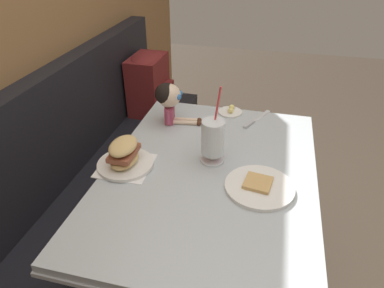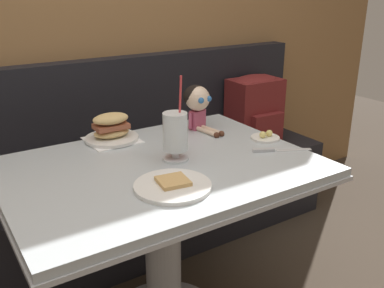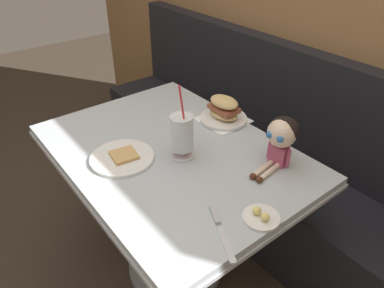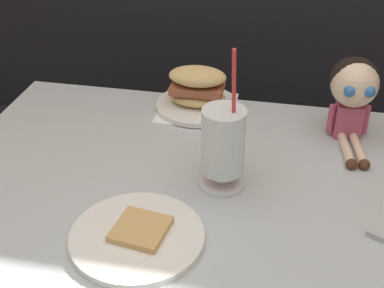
% 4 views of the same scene
% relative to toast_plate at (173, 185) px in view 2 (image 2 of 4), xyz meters
% --- Properties ---
extents(wood_panel_wall, '(4.40, 0.08, 2.40)m').
position_rel_toast_plate_xyz_m(wood_panel_wall, '(0.06, 1.06, 0.45)').
color(wood_panel_wall, olive).
rests_on(wood_panel_wall, ground).
extents(booth_bench, '(2.60, 0.48, 1.00)m').
position_rel_toast_plate_xyz_m(booth_bench, '(0.06, 0.82, -0.42)').
color(booth_bench, black).
rests_on(booth_bench, ground).
extents(diner_table, '(1.11, 0.81, 0.74)m').
position_rel_toast_plate_xyz_m(diner_table, '(0.06, 0.19, -0.21)').
color(diner_table, '#B2BCC1').
rests_on(diner_table, ground).
extents(toast_plate, '(0.25, 0.25, 0.03)m').
position_rel_toast_plate_xyz_m(toast_plate, '(0.00, 0.00, 0.00)').
color(toast_plate, white).
rests_on(toast_plate, diner_table).
extents(milkshake_glass, '(0.10, 0.10, 0.32)m').
position_rel_toast_plate_xyz_m(milkshake_glass, '(0.13, 0.20, 0.09)').
color(milkshake_glass, silver).
rests_on(milkshake_glass, diner_table).
extents(sandwich_plate, '(0.22, 0.22, 0.12)m').
position_rel_toast_plate_xyz_m(sandwich_plate, '(0.01, 0.52, 0.04)').
color(sandwich_plate, white).
rests_on(sandwich_plate, diner_table).
extents(butter_saucer, '(0.12, 0.12, 0.04)m').
position_rel_toast_plate_xyz_m(butter_saucer, '(0.56, 0.19, 0.00)').
color(butter_saucer, white).
rests_on(butter_saucer, diner_table).
extents(butter_knife, '(0.22, 0.12, 0.01)m').
position_rel_toast_plate_xyz_m(butter_knife, '(0.49, 0.07, -0.00)').
color(butter_knife, silver).
rests_on(butter_knife, diner_table).
extents(seated_doll, '(0.13, 0.23, 0.20)m').
position_rel_toast_plate_xyz_m(seated_doll, '(0.39, 0.46, 0.12)').
color(seated_doll, '#B74C6B').
rests_on(seated_doll, diner_table).
extents(backpack, '(0.31, 0.25, 0.41)m').
position_rel_toast_plate_xyz_m(backpack, '(1.03, 0.79, -0.09)').
color(backpack, maroon).
rests_on(backpack, booth_bench).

